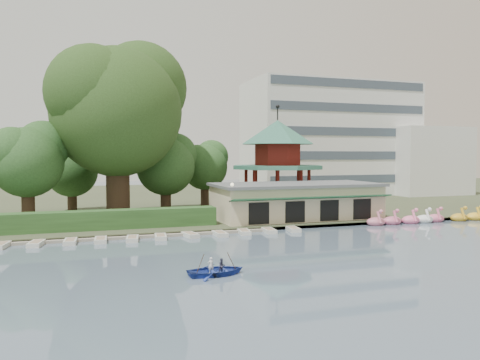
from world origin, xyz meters
name	(u,v)px	position (x,y,z in m)	size (l,w,h in m)	color
ground_plane	(303,277)	(0.00, 0.00, 0.00)	(220.00, 220.00, 0.00)	slate
shore	(164,199)	(0.00, 52.00, 0.20)	(220.00, 70.00, 0.40)	#424930
embankment	(223,231)	(0.00, 17.30, 0.15)	(220.00, 0.60, 0.30)	gray
dock	(92,238)	(-12.00, 17.20, 0.12)	(34.00, 1.60, 0.24)	gray
boathouse	(296,200)	(10.00, 21.97, 2.37)	(18.60, 9.39, 3.90)	beige
pavilion	(277,155)	(12.00, 32.00, 7.48)	(12.40, 12.40, 13.50)	beige
office_building	(345,143)	(32.67, 49.00, 9.73)	(38.00, 18.00, 20.00)	silver
hedge	(57,222)	(-15.00, 20.50, 1.30)	(30.00, 2.00, 1.80)	#2E5625
lamp_post	(232,196)	(1.50, 19.00, 3.34)	(0.36, 0.36, 4.28)	black
big_tree	(118,103)	(-8.81, 28.23, 13.21)	(15.73, 14.66, 20.22)	#3A281C
small_trees	(91,164)	(-11.76, 31.31, 6.43)	(39.33, 16.87, 10.64)	#3A281C
swan_boats	(447,218)	(26.10, 16.55, 0.40)	(21.30, 2.14, 1.92)	#D37286
moored_rowboats	(116,239)	(-10.03, 15.84, 0.18)	(35.21, 2.78, 0.36)	beige
rowboat_with_passengers	(216,267)	(-4.92, 2.09, 0.52)	(5.26, 3.90, 2.01)	navy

